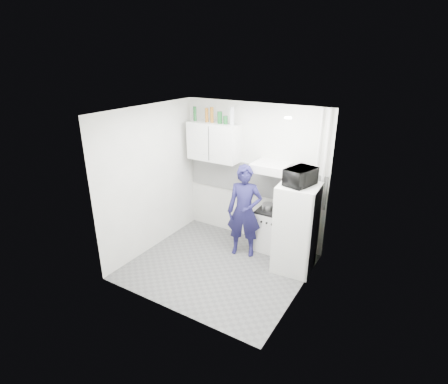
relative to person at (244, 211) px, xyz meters
The scene contains 23 objects.
floor 1.04m from the person, 104.34° to the right, with size 2.80×2.80×0.00m, color #595959.
ceiling 1.89m from the person, 104.34° to the right, with size 2.80×2.80×0.00m, color white.
wall_back 0.81m from the person, 104.06° to the left, with size 2.80×2.80×0.00m, color beige.
wall_left 1.74m from the person, 158.35° to the right, with size 2.60×2.60×0.00m, color beige.
wall_right 1.47m from the person, 26.48° to the right, with size 2.60×2.60×0.00m, color beige.
person is the anchor object (origin of this frame).
stove 0.67m from the person, 50.26° to the left, with size 0.47×0.47×0.75m, color silver.
fridge 0.95m from the person, ahead, with size 0.62×0.62×1.49m, color white.
stove_top 0.50m from the person, 50.26° to the left, with size 0.45×0.45×0.03m, color black.
saucepan 0.46m from the person, 53.96° to the left, with size 0.21×0.21×0.11m, color silver.
microwave 1.24m from the person, ahead, with size 0.33×0.49×0.27m, color black.
bottle_a 2.06m from the person, 160.97° to the left, with size 0.06×0.06×0.26m, color #144C1E.
bottle_c 1.89m from the person, 156.65° to the left, with size 0.06×0.06×0.26m, color brown.
bottle_d 1.84m from the person, 154.23° to the left, with size 0.06×0.06×0.28m, color brown.
canister_a 1.74m from the person, 149.61° to the left, with size 0.09×0.09×0.22m, color #144C1E.
canister_b 1.65m from the person, 145.23° to the left, with size 0.08×0.08×0.15m, color #144C1E.
bottle_e 1.68m from the person, 138.93° to the left, with size 0.08×0.08×0.31m, color #B2B7BC.
upper_cabinet 1.44m from the person, 153.32° to the left, with size 1.00×0.35×0.70m, color white.
range_hood 0.89m from the person, 52.57° to the left, with size 0.60×0.50×0.14m, color silver.
backsplash 0.74m from the person, 104.39° to the left, with size 2.74×0.03×0.60m, color white.
pipe_a 1.35m from the person, 25.78° to the left, with size 0.05×0.05×2.60m, color silver.
pipe_b 1.25m from the person, 28.35° to the left, with size 0.04×0.04×2.60m, color silver.
ceiling_spot_fixture 1.98m from the person, 26.44° to the right, with size 0.10×0.10×0.02m, color white.
Camera 1 is at (2.70, -4.27, 3.36)m, focal length 28.00 mm.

